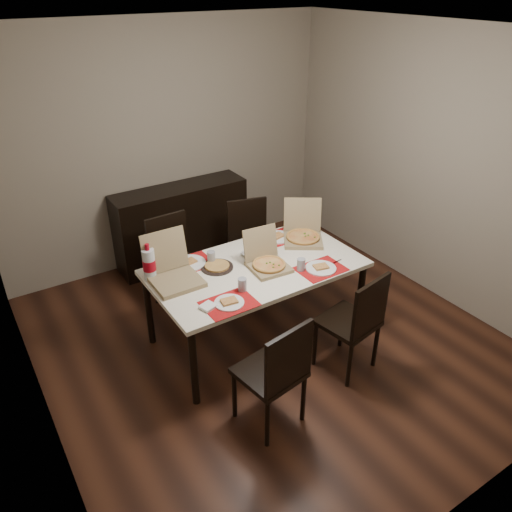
% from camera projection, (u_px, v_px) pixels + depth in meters
% --- Properties ---
extents(ground, '(3.80, 4.00, 0.02)m').
position_uv_depth(ground, '(269.00, 341.00, 4.58)').
color(ground, '#3E1F13').
rests_on(ground, ground).
extents(room_walls, '(3.84, 4.02, 2.62)m').
position_uv_depth(room_walls, '(242.00, 143.00, 4.04)').
color(room_walls, gray).
rests_on(room_walls, ground).
extents(sideboard, '(1.50, 0.40, 0.90)m').
position_uv_depth(sideboard, '(182.00, 225.00, 5.65)').
color(sideboard, black).
rests_on(sideboard, ground).
extents(dining_table, '(1.80, 1.00, 0.75)m').
position_uv_depth(dining_table, '(256.00, 273.00, 4.30)').
color(dining_table, '#F2E7CC').
rests_on(dining_table, ground).
extents(chair_near_left, '(0.48, 0.48, 0.93)m').
position_uv_depth(chair_near_left, '(276.00, 371.00, 3.48)').
color(chair_near_left, black).
rests_on(chair_near_left, ground).
extents(chair_near_right, '(0.49, 0.49, 0.93)m').
position_uv_depth(chair_near_right, '(356.00, 320.00, 4.00)').
color(chair_near_right, black).
rests_on(chair_near_right, ground).
extents(chair_far_left, '(0.44, 0.44, 0.93)m').
position_uv_depth(chair_far_left, '(174.00, 258.00, 4.86)').
color(chair_far_left, black).
rests_on(chair_far_left, ground).
extents(chair_far_right, '(0.51, 0.51, 0.93)m').
position_uv_depth(chair_far_right, '(250.00, 241.00, 5.18)').
color(chair_far_right, black).
rests_on(chair_far_right, ground).
extents(setting_near_left, '(0.44, 0.30, 0.11)m').
position_uv_depth(setting_near_left, '(230.00, 298.00, 3.80)').
color(setting_near_left, '#B60C0F').
rests_on(setting_near_left, dining_table).
extents(setting_near_right, '(0.45, 0.30, 0.11)m').
position_uv_depth(setting_near_right, '(316.00, 267.00, 4.21)').
color(setting_near_right, '#B60C0F').
rests_on(setting_near_right, dining_table).
extents(setting_far_left, '(0.47, 0.30, 0.11)m').
position_uv_depth(setting_far_left, '(192.00, 262.00, 4.28)').
color(setting_far_left, '#B60C0F').
rests_on(setting_far_left, dining_table).
extents(setting_far_right, '(0.48, 0.30, 0.11)m').
position_uv_depth(setting_far_right, '(274.00, 238.00, 4.68)').
color(setting_far_right, '#B60C0F').
rests_on(setting_far_right, dining_table).
extents(napkin_loose, '(0.16, 0.15, 0.02)m').
position_uv_depth(napkin_loose, '(276.00, 266.00, 4.25)').
color(napkin_loose, white).
rests_on(napkin_loose, dining_table).
extents(pizza_box_center, '(0.34, 0.38, 0.32)m').
position_uv_depth(pizza_box_center, '(267.00, 262.00, 4.22)').
color(pizza_box_center, '#88734E').
rests_on(pizza_box_center, dining_table).
extents(pizza_box_right, '(0.51, 0.52, 0.35)m').
position_uv_depth(pizza_box_right, '(303.00, 234.00, 4.66)').
color(pizza_box_right, '#88734E').
rests_on(pizza_box_right, dining_table).
extents(pizza_box_left, '(0.38, 0.42, 0.38)m').
position_uv_depth(pizza_box_left, '(174.00, 274.00, 4.03)').
color(pizza_box_left, '#88734E').
rests_on(pizza_box_left, dining_table).
extents(faina_plate, '(0.28, 0.28, 0.03)m').
position_uv_depth(faina_plate, '(217.00, 267.00, 4.23)').
color(faina_plate, black).
rests_on(faina_plate, dining_table).
extents(dip_bowl, '(0.16, 0.16, 0.03)m').
position_uv_depth(dip_bowl, '(248.00, 254.00, 4.42)').
color(dip_bowl, white).
rests_on(dip_bowl, dining_table).
extents(soda_bottle, '(0.11, 0.11, 0.32)m').
position_uv_depth(soda_bottle, '(149.00, 264.00, 4.03)').
color(soda_bottle, silver).
rests_on(soda_bottle, dining_table).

